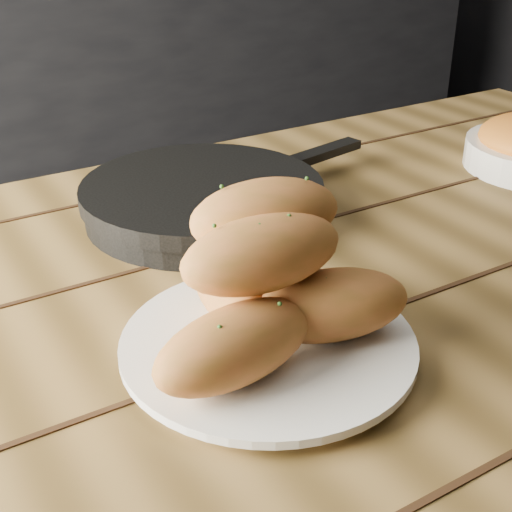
{
  "coord_description": "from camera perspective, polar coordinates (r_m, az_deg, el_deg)",
  "views": [
    {
      "loc": [
        -1.02,
        -0.88,
        1.12
      ],
      "look_at": [
        -0.74,
        -0.43,
        0.84
      ],
      "focal_mm": 50.0,
      "sensor_mm": 36.0,
      "label": 1
    }
  ],
  "objects": [
    {
      "name": "plate",
      "position": [
        0.63,
        0.97,
        -7.27
      ],
      "size": [
        0.26,
        0.26,
        0.02
      ],
      "color": "white",
      "rests_on": "table"
    },
    {
      "name": "bread_rolls",
      "position": [
        0.59,
        0.75,
        -2.03
      ],
      "size": [
        0.25,
        0.2,
        0.13
      ],
      "color": "#BE6634",
      "rests_on": "plate"
    },
    {
      "name": "skillet",
      "position": [
        0.88,
        -4.2,
        4.58
      ],
      "size": [
        0.43,
        0.3,
        0.05
      ],
      "color": "black",
      "rests_on": "table"
    },
    {
      "name": "floor",
      "position": [
        1.75,
        13.88,
        -13.09
      ],
      "size": [
        4.0,
        4.0,
        0.0
      ],
      "primitive_type": "plane",
      "color": "#38383A",
      "rests_on": "ground"
    },
    {
      "name": "table",
      "position": [
        0.82,
        4.92,
        -7.15
      ],
      "size": [
        1.51,
        0.85,
        0.75
      ],
      "color": "brown",
      "rests_on": "ground"
    },
    {
      "name": "counter",
      "position": [
        2.85,
        -9.99,
        13.74
      ],
      "size": [
        2.8,
        0.6,
        0.9
      ],
      "primitive_type": "cube",
      "color": "black",
      "rests_on": "ground"
    }
  ]
}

